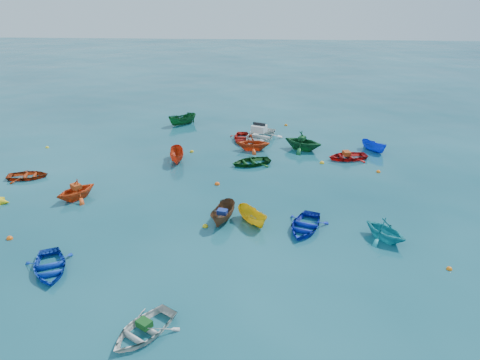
{
  "coord_description": "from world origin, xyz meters",
  "views": [
    {
      "loc": [
        1.62,
        -25.26,
        14.18
      ],
      "look_at": [
        0.0,
        5.0,
        0.4
      ],
      "focal_mm": 35.0,
      "sensor_mm": 36.0,
      "label": 1
    }
  ],
  "objects_px": {
    "dinghy_white_near": "(143,334)",
    "motorboat_white": "(259,141)",
    "dinghy_blue_se": "(304,229)",
    "dinghy_blue_sw": "(50,271)"
  },
  "relations": [
    {
      "from": "dinghy_blue_sw",
      "to": "dinghy_white_near",
      "type": "xyz_separation_m",
      "value": [
        5.88,
        -4.23,
        0.0
      ]
    },
    {
      "from": "motorboat_white",
      "to": "dinghy_blue_se",
      "type": "bearing_deg",
      "value": -57.54
    },
    {
      "from": "dinghy_white_near",
      "to": "motorboat_white",
      "type": "height_order",
      "value": "motorboat_white"
    },
    {
      "from": "dinghy_blue_sw",
      "to": "motorboat_white",
      "type": "xyz_separation_m",
      "value": [
        10.39,
        20.43,
        0.0
      ]
    },
    {
      "from": "dinghy_blue_sw",
      "to": "motorboat_white",
      "type": "bearing_deg",
      "value": 38.33
    },
    {
      "from": "dinghy_blue_sw",
      "to": "dinghy_white_near",
      "type": "bearing_deg",
      "value": -60.44
    },
    {
      "from": "dinghy_white_near",
      "to": "dinghy_blue_se",
      "type": "bearing_deg",
      "value": 84.14
    },
    {
      "from": "dinghy_blue_se",
      "to": "motorboat_white",
      "type": "distance_m",
      "value": 15.77
    },
    {
      "from": "dinghy_blue_sw",
      "to": "dinghy_white_near",
      "type": "distance_m",
      "value": 7.25
    },
    {
      "from": "dinghy_white_near",
      "to": "motorboat_white",
      "type": "distance_m",
      "value": 25.07
    }
  ]
}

